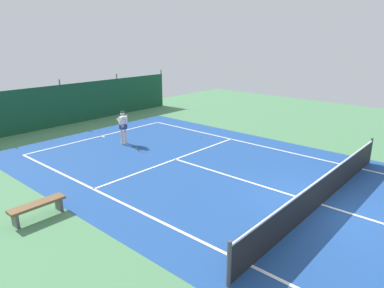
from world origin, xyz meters
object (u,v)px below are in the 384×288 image
object	(u,v)px
tennis_ball_midcourt	(200,136)
courtside_bench	(37,207)
tennis_player	(123,125)
tennis_ball_near_player	(137,149)
tennis_net	(323,190)
parked_car	(1,110)

from	to	relation	value
tennis_ball_midcourt	courtside_bench	world-z (taller)	courtside_bench
tennis_player	tennis_ball_near_player	world-z (taller)	tennis_player
tennis_ball_near_player	tennis_ball_midcourt	size ratio (longest dim) A/B	1.00
tennis_net	tennis_ball_midcourt	size ratio (longest dim) A/B	153.33
tennis_ball_near_player	tennis_net	bearing A→B (deg)	-88.75
tennis_net	tennis_ball_near_player	world-z (taller)	tennis_net
tennis_ball_near_player	courtside_bench	xyz separation A→B (m)	(-6.12, -2.88, 0.34)
parked_car	tennis_net	bearing A→B (deg)	-75.62
parked_car	tennis_ball_midcourt	bearing A→B (deg)	-55.24
tennis_ball_midcourt	courtside_bench	distance (m)	9.88
tennis_player	courtside_bench	bearing A→B (deg)	34.59
tennis_player	courtside_bench	world-z (taller)	tennis_player
tennis_ball_near_player	tennis_ball_midcourt	xyz separation A→B (m)	(3.55, -0.89, 0.00)
tennis_ball_midcourt	parked_car	size ratio (longest dim) A/B	0.02
parked_car	courtside_bench	distance (m)	13.53
tennis_net	tennis_ball_near_player	size ratio (longest dim) A/B	153.33
tennis_net	courtside_bench	xyz separation A→B (m)	(-6.31, 5.87, -0.14)
tennis_ball_midcourt	parked_car	world-z (taller)	parked_car
tennis_ball_near_player	courtside_bench	size ratio (longest dim) A/B	0.04
courtside_bench	parked_car	bearing A→B (deg)	72.63
tennis_ball_midcourt	parked_car	bearing A→B (deg)	117.29
courtside_bench	tennis_net	bearing A→B (deg)	-42.93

